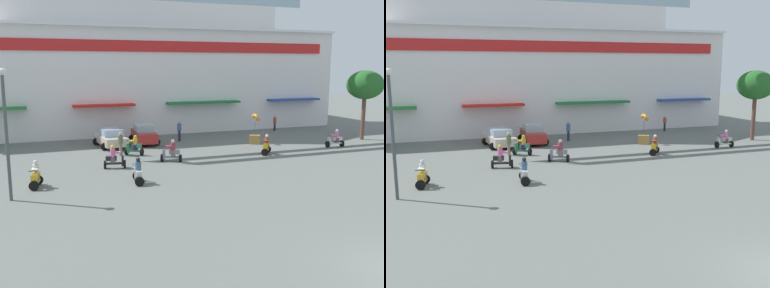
% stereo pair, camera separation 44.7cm
% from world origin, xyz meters
% --- Properties ---
extents(ground_plane, '(128.00, 128.00, 0.00)m').
position_xyz_m(ground_plane, '(0.00, 13.00, 0.00)').
color(ground_plane, slate).
extents(colonial_building, '(39.61, 19.09, 21.01)m').
position_xyz_m(colonial_building, '(-0.00, 37.00, 9.29)').
color(colonial_building, white).
rests_on(colonial_building, ground).
extents(plaza_tree_1, '(3.32, 2.96, 6.09)m').
position_xyz_m(plaza_tree_1, '(16.65, 21.11, 4.79)').
color(plaza_tree_1, brown).
rests_on(plaza_tree_1, ground).
extents(parked_car_0, '(2.62, 4.26, 1.49)m').
position_xyz_m(parked_car_0, '(-4.97, 25.33, 0.75)').
color(parked_car_0, beige).
rests_on(parked_car_0, ground).
extents(parked_car_1, '(2.45, 4.42, 1.60)m').
position_xyz_m(parked_car_1, '(-2.07, 25.94, 0.80)').
color(parked_car_1, '#A92722').
rests_on(parked_car_1, ground).
extents(scooter_rider_0, '(1.49, 1.13, 1.55)m').
position_xyz_m(scooter_rider_0, '(-2.11, 18.29, 0.63)').
color(scooter_rider_0, black).
rests_on(scooter_rider_0, ground).
extents(scooter_rider_2, '(1.27, 1.38, 1.48)m').
position_xyz_m(scooter_rider_2, '(5.28, 18.29, 0.62)').
color(scooter_rider_2, black).
rests_on(scooter_rider_2, ground).
extents(scooter_rider_3, '(1.47, 0.80, 1.52)m').
position_xyz_m(scooter_rider_3, '(-6.15, 17.72, 0.61)').
color(scooter_rider_3, black).
rests_on(scooter_rider_3, ground).
extents(scooter_rider_4, '(1.40, 1.20, 1.51)m').
position_xyz_m(scooter_rider_4, '(-3.99, 21.36, 0.63)').
color(scooter_rider_4, black).
rests_on(scooter_rider_4, ground).
extents(scooter_rider_6, '(0.79, 1.43, 1.49)m').
position_xyz_m(scooter_rider_6, '(-10.95, 14.71, 0.62)').
color(scooter_rider_6, black).
rests_on(scooter_rider_6, ground).
extents(scooter_rider_7, '(1.50, 0.67, 1.45)m').
position_xyz_m(scooter_rider_7, '(11.99, 18.89, 0.60)').
color(scooter_rider_7, black).
rests_on(scooter_rider_7, ground).
extents(scooter_rider_8, '(0.71, 1.51, 1.50)m').
position_xyz_m(scooter_rider_8, '(-5.59, 13.61, 0.60)').
color(scooter_rider_8, black).
rests_on(scooter_rider_8, ground).
extents(pedestrian_0, '(0.46, 0.46, 1.58)m').
position_xyz_m(pedestrian_0, '(12.06, 28.32, 0.90)').
color(pedestrian_0, black).
rests_on(pedestrian_0, ground).
extents(pedestrian_1, '(0.48, 0.48, 1.75)m').
position_xyz_m(pedestrian_1, '(1.11, 26.01, 1.00)').
color(pedestrian_1, '#2D253F').
rests_on(pedestrian_1, ground).
extents(pedestrian_2, '(0.47, 0.47, 1.74)m').
position_xyz_m(pedestrian_2, '(-4.95, 21.57, 0.99)').
color(pedestrian_2, '#7D7357').
rests_on(pedestrian_2, ground).
extents(streetlamp_near, '(0.40, 0.40, 6.37)m').
position_xyz_m(streetlamp_near, '(-12.16, 12.70, 3.75)').
color(streetlamp_near, '#474C51').
rests_on(streetlamp_near, ground).
extents(balloon_vendor_cart, '(1.08, 0.99, 2.55)m').
position_xyz_m(balloon_vendor_cart, '(6.61, 22.48, 0.89)').
color(balloon_vendor_cart, '#A17739').
rests_on(balloon_vendor_cart, ground).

